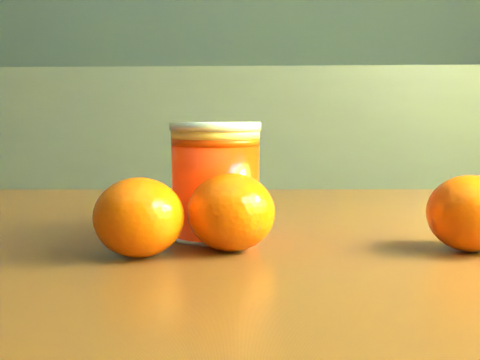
# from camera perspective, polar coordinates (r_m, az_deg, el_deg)

# --- Properties ---
(kitchen_counter) EXTENTS (3.15, 0.60, 0.90)m
(kitchen_counter) POSITION_cam_1_polar(r_m,az_deg,el_deg) (1.87, -19.24, -5.35)
(kitchen_counter) COLOR #505156
(kitchen_counter) RESTS_ON ground
(table) EXTENTS (1.02, 0.76, 0.72)m
(table) POSITION_cam_1_polar(r_m,az_deg,el_deg) (0.55, 12.27, -14.79)
(table) COLOR brown
(table) RESTS_ON ground
(juice_glass) EXTENTS (0.07, 0.07, 0.09)m
(juice_glass) POSITION_cam_1_polar(r_m,az_deg,el_deg) (0.54, -2.10, -0.07)
(juice_glass) COLOR #FF2A05
(juice_glass) RESTS_ON table
(orange_front) EXTENTS (0.07, 0.07, 0.06)m
(orange_front) POSITION_cam_1_polar(r_m,az_deg,el_deg) (0.49, -0.78, -2.77)
(orange_front) COLOR #F25204
(orange_front) RESTS_ON table
(orange_back) EXTENTS (0.08, 0.08, 0.06)m
(orange_back) POSITION_cam_1_polar(r_m,az_deg,el_deg) (0.52, 19.08, -2.69)
(orange_back) COLOR #F25204
(orange_back) RESTS_ON table
(orange_extra) EXTENTS (0.07, 0.07, 0.06)m
(orange_extra) POSITION_cam_1_polar(r_m,az_deg,el_deg) (0.48, -8.63, -3.17)
(orange_extra) COLOR #F25204
(orange_extra) RESTS_ON table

